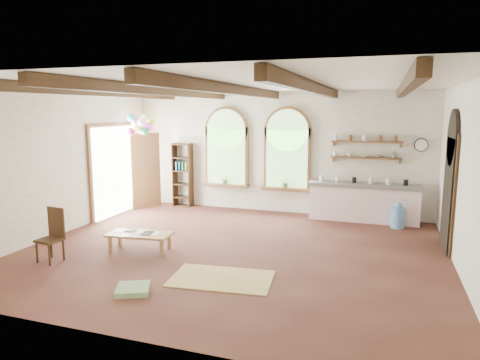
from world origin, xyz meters
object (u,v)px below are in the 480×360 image
at_px(side_chair, 51,246).
at_px(balloon_cluster, 140,125).
at_px(kitchen_counter, 364,202).
at_px(coffee_table, 140,235).

bearing_deg(side_chair, balloon_cluster, 96.74).
bearing_deg(kitchen_counter, coffee_table, -136.93).
relative_size(coffee_table, balloon_cluster, 1.14).
xyz_separation_m(kitchen_counter, side_chair, (-5.24, -4.81, -0.19)).
bearing_deg(balloon_cluster, kitchen_counter, 8.92).
bearing_deg(coffee_table, kitchen_counter, 43.07).
distance_m(kitchen_counter, side_chair, 7.12).
relative_size(kitchen_counter, side_chair, 2.75).
bearing_deg(coffee_table, side_chair, -139.35).
height_order(kitchen_counter, coffee_table, kitchen_counter).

